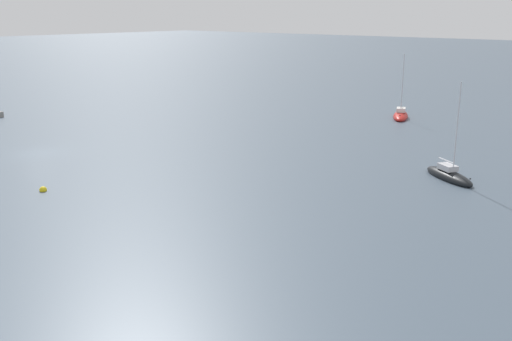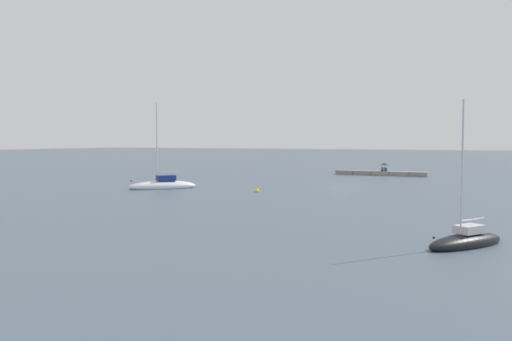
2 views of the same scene
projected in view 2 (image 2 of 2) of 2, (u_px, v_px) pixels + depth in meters
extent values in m
plane|color=#475666|center=(340.00, 186.00, 63.33)|extent=(500.00, 500.00, 0.00)
cube|color=gray|center=(419.00, 174.00, 80.19)|extent=(2.79, 1.86, 0.68)
cube|color=gray|center=(400.00, 174.00, 81.44)|extent=(2.79, 1.86, 0.68)
cube|color=gray|center=(381.00, 173.00, 82.69)|extent=(2.79, 1.86, 0.68)
cube|color=gray|center=(363.00, 173.00, 83.93)|extent=(2.79, 1.86, 0.68)
cube|color=gray|center=(345.00, 172.00, 85.18)|extent=(2.79, 1.86, 0.68)
cube|color=#1E2333|center=(386.00, 171.00, 81.93)|extent=(0.42, 0.47, 0.16)
cube|color=navy|center=(386.00, 170.00, 82.18)|extent=(0.43, 0.27, 0.52)
sphere|color=tan|center=(386.00, 167.00, 82.16)|extent=(0.22, 0.22, 0.22)
cube|color=#1E2333|center=(382.00, 171.00, 82.38)|extent=(0.42, 0.47, 0.16)
cube|color=gray|center=(382.00, 169.00, 82.63)|extent=(0.43, 0.27, 0.52)
sphere|color=tan|center=(382.00, 167.00, 82.61)|extent=(0.22, 0.22, 0.22)
cylinder|color=black|center=(384.00, 168.00, 82.45)|extent=(0.02, 0.02, 1.05)
cone|color=black|center=(384.00, 164.00, 82.42)|extent=(1.40, 1.40, 0.25)
sphere|color=black|center=(384.00, 163.00, 82.41)|extent=(0.05, 0.05, 0.05)
ellipsoid|color=silver|center=(163.00, 186.00, 59.95)|extent=(6.78, 7.02, 1.30)
cube|color=navy|center=(166.00, 178.00, 60.03)|extent=(2.41, 2.44, 0.60)
cylinder|color=silver|center=(157.00, 142.00, 59.44)|extent=(0.13, 0.13, 8.80)
cylinder|color=silver|center=(169.00, 172.00, 60.11)|extent=(1.89, 2.00, 0.10)
sphere|color=black|center=(131.00, 181.00, 58.67)|extent=(0.17, 0.17, 0.17)
ellipsoid|color=black|center=(466.00, 243.00, 27.41)|extent=(4.20, 5.44, 0.93)
cube|color=silver|center=(469.00, 229.00, 27.51)|extent=(1.60, 1.79, 0.43)
cylinder|color=silver|center=(462.00, 167.00, 26.95)|extent=(0.09, 0.09, 6.90)
cylinder|color=silver|center=(473.00, 219.00, 27.61)|extent=(1.07, 1.65, 0.07)
sphere|color=black|center=(434.00, 238.00, 26.05)|extent=(0.12, 0.12, 0.12)
sphere|color=yellow|center=(257.00, 191.00, 56.02)|extent=(0.53, 0.53, 0.53)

